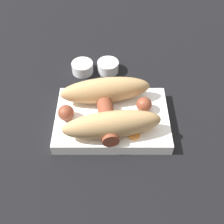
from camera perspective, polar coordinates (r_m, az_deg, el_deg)
ground_plane at (r=0.62m, az=-0.00°, el=-2.21°), size 3.00×3.00×0.00m
food_tray at (r=0.61m, az=-0.00°, el=-1.43°), size 0.24×0.17×0.03m
bread_roll at (r=0.58m, az=-0.74°, el=1.12°), size 0.21×0.17×0.06m
sausage at (r=0.59m, az=-1.31°, el=0.68°), size 0.20×0.17×0.03m
pickled_veggies at (r=0.59m, az=5.80°, el=-2.55°), size 0.07×0.06×0.01m
condiment_cup_near at (r=0.74m, az=-0.81°, el=9.12°), size 0.05×0.05×0.03m
condiment_cup_far at (r=0.74m, az=-6.01°, el=8.88°), size 0.05×0.05×0.03m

